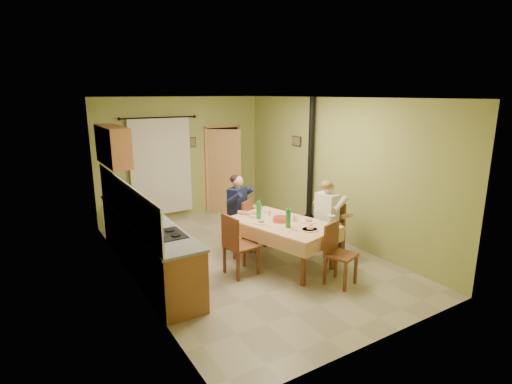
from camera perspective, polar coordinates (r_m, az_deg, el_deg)
floor at (r=7.32m, az=-1.27°, el=-9.19°), size 4.00×6.00×0.01m
room_shell at (r=6.81m, az=-1.35°, el=5.04°), size 4.04×6.04×2.82m
kitchen_run at (r=6.87m, az=-15.51°, el=-6.98°), size 0.64×3.64×1.56m
upper_cabinets at (r=7.73m, az=-19.79°, el=6.26°), size 0.35×1.40×0.70m
curtain at (r=9.30m, az=-13.39°, el=3.59°), size 1.70×0.07×2.22m
doorway at (r=9.88m, az=-4.65°, el=3.27°), size 0.96×0.57×2.15m
dining_table at (r=6.89m, az=3.75°, el=-7.29°), size 1.49×1.99×0.76m
tableware at (r=6.69m, az=4.52°, el=-3.93°), size 0.96×1.50×0.33m
chair_far at (r=7.59m, az=-2.34°, el=-5.96°), size 0.55×0.55×0.96m
chair_near at (r=6.36m, az=11.86°, el=-10.35°), size 0.51×0.51×0.96m
chair_right at (r=7.32m, az=10.14°, el=-6.94°), size 0.48×0.48×1.01m
chair_left at (r=6.55m, az=-2.26°, el=-9.26°), size 0.49×0.49×1.02m
man_far at (r=7.42m, az=-2.48°, el=-1.66°), size 0.65×0.63×1.39m
man_right at (r=7.12m, az=10.26°, el=-2.55°), size 0.49×0.60×1.39m
stove_flue at (r=8.52m, az=7.71°, el=1.28°), size 0.24×0.24×2.80m
picture_back at (r=9.57m, az=-9.12°, el=7.03°), size 0.19×0.03×0.23m
picture_right at (r=8.89m, az=5.78°, el=7.26°), size 0.03×0.31×0.21m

